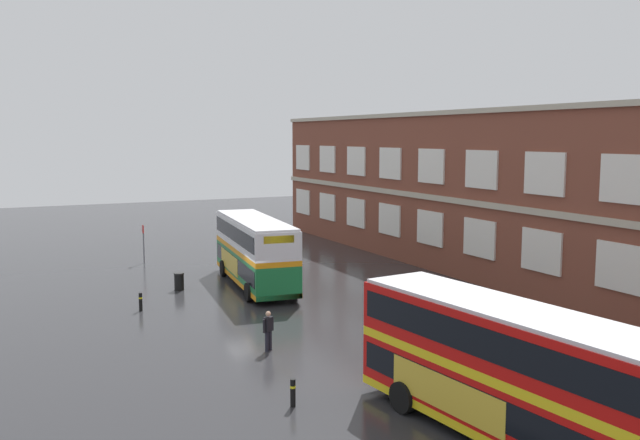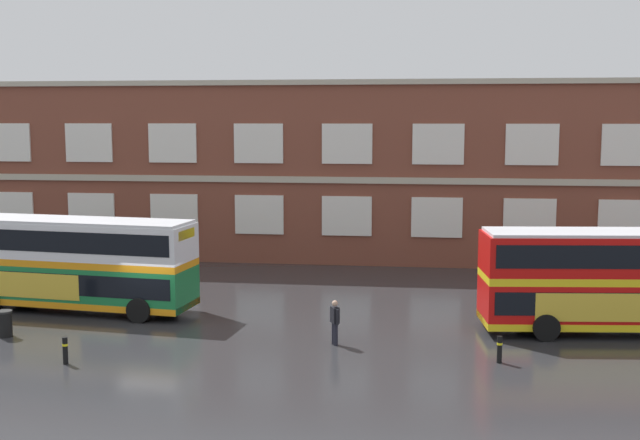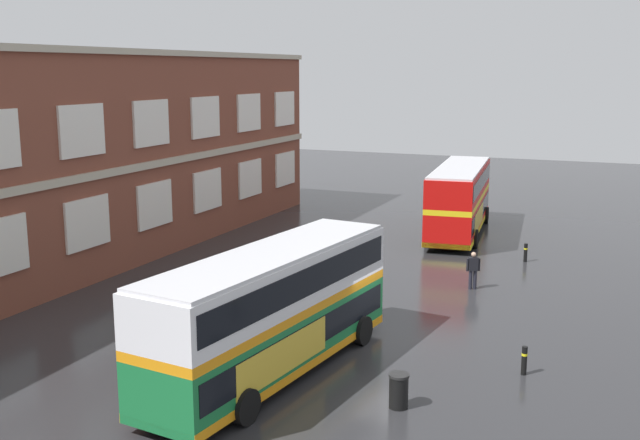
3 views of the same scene
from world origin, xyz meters
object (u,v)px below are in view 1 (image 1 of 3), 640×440
object	(u,v)px
safety_bollard_east	(141,302)
double_decker_near	(255,250)
double_decker_middle	(509,372)
bus_stand_flag	(143,240)
waiting_passenger	(268,329)
safety_bollard_west	(293,392)
station_litter_bin	(179,281)

from	to	relation	value
safety_bollard_east	double_decker_near	bearing A→B (deg)	112.76
double_decker_middle	bus_stand_flag	bearing A→B (deg)	-173.59
waiting_passenger	safety_bollard_east	xyz separation A→B (m)	(-8.98, -3.52, -0.44)
waiting_passenger	bus_stand_flag	distance (m)	22.55
bus_stand_flag	safety_bollard_east	bearing A→B (deg)	-12.14
double_decker_near	bus_stand_flag	distance (m)	11.38
waiting_passenger	safety_bollard_west	xyz separation A→B (m)	(5.92, -1.47, -0.44)
double_decker_near	waiting_passenger	bearing A→B (deg)	-17.89
bus_stand_flag	safety_bollard_west	size ratio (longest dim) A/B	2.84
double_decker_middle	bus_stand_flag	xyz separation A→B (m)	(-33.62, -3.77, -0.51)
bus_stand_flag	safety_bollard_west	distance (m)	28.49
double_decker_middle	bus_stand_flag	distance (m)	33.84
station_litter_bin	safety_bollard_east	xyz separation A→B (m)	(3.88, -3.00, -0.03)
double_decker_near	waiting_passenger	distance (m)	12.77
bus_stand_flag	safety_bollard_west	bearing A→B (deg)	-1.72
double_decker_middle	station_litter_bin	bearing A→B (deg)	-171.23
station_litter_bin	safety_bollard_east	distance (m)	4.90
waiting_passenger	safety_bollard_east	distance (m)	9.66
waiting_passenger	station_litter_bin	xyz separation A→B (m)	(-12.86, -0.53, -0.41)
station_litter_bin	safety_bollard_east	size ratio (longest dim) A/B	1.08
bus_stand_flag	safety_bollard_west	xyz separation A→B (m)	(28.45, -0.86, -1.14)
double_decker_middle	safety_bollard_east	bearing A→B (deg)	-161.57
double_decker_near	bus_stand_flag	size ratio (longest dim) A/B	4.16
waiting_passenger	bus_stand_flag	world-z (taller)	bus_stand_flag
safety_bollard_east	waiting_passenger	bearing A→B (deg)	21.42
station_litter_bin	safety_bollard_west	world-z (taller)	station_litter_bin
station_litter_bin	safety_bollard_east	bearing A→B (deg)	-37.67
double_decker_middle	waiting_passenger	distance (m)	11.60
double_decker_near	bus_stand_flag	world-z (taller)	double_decker_near
double_decker_middle	station_litter_bin	distance (m)	24.29
double_decker_near	safety_bollard_west	xyz separation A→B (m)	(18.02, -5.37, -1.66)
double_decker_near	station_litter_bin	distance (m)	4.79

